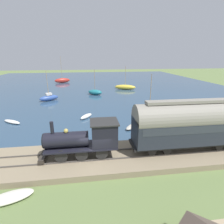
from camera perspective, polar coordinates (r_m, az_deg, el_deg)
The scene contains 15 objects.
ground_plane at distance 15.46m, azimuth -5.27°, elevation -16.34°, with size 200.00×200.00×0.00m, color #607542.
harbor_water at distance 56.61m, azimuth -7.31°, elevation 9.09°, with size 80.00×80.00×0.01m.
rail_embankment at distance 15.60m, azimuth -5.36°, elevation -14.88°, with size 5.07×56.00×0.62m.
steam_locomotive at distance 14.59m, azimuth -8.30°, elevation -8.24°, with size 2.02×6.40×3.19m.
passenger_coach at distance 16.78m, azimuth 24.86°, elevation -3.26°, with size 2.48×10.83×4.55m.
sailboat_yellow at distance 46.95m, azimuth 4.32°, elevation 8.14°, with size 3.37×5.73×6.11m.
sailboat_teal at distance 40.66m, azimuth -5.57°, elevation 6.50°, with size 3.24×3.82×5.68m.
sailboat_black at distance 28.70m, azimuth 12.12°, elevation 1.02°, with size 4.42×5.73×6.03m.
sailboat_blue at distance 37.23m, azimuth -19.89°, elevation 4.46°, with size 3.20×3.88×5.93m.
sailboat_red at distance 60.80m, azimuth -15.91°, elevation 9.91°, with size 2.89×5.08×8.32m.
rowboat_near_shore at distance 25.56m, azimuth -8.40°, elevation -1.39°, with size 2.35×2.03×0.55m.
rowboat_off_pier at distance 22.09m, azimuth 6.89°, elevation -4.60°, with size 2.57×2.66×0.49m.
rowboat_far_out at distance 22.96m, azimuth 22.26°, elevation -5.18°, with size 1.18×2.99×0.34m.
rowboat_mid_harbor at distance 27.05m, azimuth -29.85°, elevation -2.77°, with size 2.20×2.86×0.38m.
beached_dinghy at distance 13.78m, azimuth -30.38°, elevation -22.93°, with size 1.88×3.00×0.44m.
Camera 1 is at (-12.76, 0.34, 8.72)m, focal length 28.00 mm.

